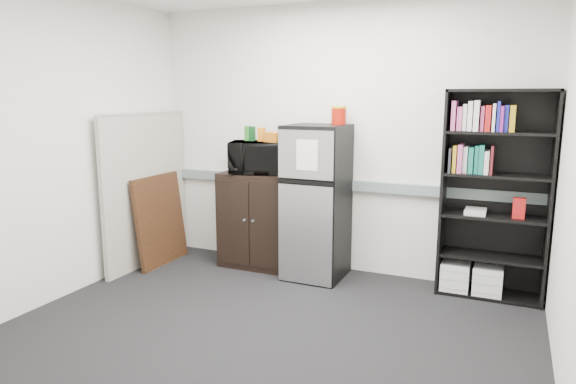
% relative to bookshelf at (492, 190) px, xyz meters
% --- Properties ---
extents(floor, '(4.00, 4.00, 0.00)m').
position_rel_bookshelf_xyz_m(floor, '(-1.51, -1.57, -0.97)').
color(floor, black).
rests_on(floor, ground).
extents(wall_back, '(4.00, 0.02, 2.70)m').
position_rel_bookshelf_xyz_m(wall_back, '(-1.51, 0.18, 0.38)').
color(wall_back, white).
rests_on(wall_back, floor).
extents(wall_left, '(0.02, 3.50, 2.70)m').
position_rel_bookshelf_xyz_m(wall_left, '(-3.51, -1.57, 0.38)').
color(wall_left, white).
rests_on(wall_left, floor).
extents(electrical_raceway, '(3.92, 0.05, 0.10)m').
position_rel_bookshelf_xyz_m(electrical_raceway, '(-1.51, 0.15, -0.07)').
color(electrical_raceway, slate).
rests_on(electrical_raceway, wall_back).
extents(wall_note, '(0.14, 0.00, 0.10)m').
position_rel_bookshelf_xyz_m(wall_note, '(-1.86, 0.18, 0.58)').
color(wall_note, white).
rests_on(wall_note, wall_back).
extents(bookshelf, '(0.90, 0.34, 1.85)m').
position_rel_bookshelf_xyz_m(bookshelf, '(0.00, 0.00, 0.00)').
color(bookshelf, black).
rests_on(bookshelf, floor).
extents(cubicle_partition, '(0.06, 1.30, 1.62)m').
position_rel_bookshelf_xyz_m(cubicle_partition, '(-3.41, -0.49, -0.16)').
color(cubicle_partition, gray).
rests_on(cubicle_partition, floor).
extents(cabinet, '(0.80, 0.53, 1.00)m').
position_rel_bookshelf_xyz_m(cabinet, '(-2.26, -0.07, -0.47)').
color(cabinet, black).
rests_on(cabinet, floor).
extents(microwave, '(0.69, 0.57, 0.33)m').
position_rel_bookshelf_xyz_m(microwave, '(-2.26, -0.08, 0.19)').
color(microwave, black).
rests_on(microwave, cabinet).
extents(snack_box_a, '(0.08, 0.07, 0.15)m').
position_rel_bookshelf_xyz_m(snack_box_a, '(-2.40, -0.05, 0.43)').
color(snack_box_a, '#23611B').
rests_on(snack_box_a, microwave).
extents(snack_box_b, '(0.08, 0.07, 0.15)m').
position_rel_bookshelf_xyz_m(snack_box_b, '(-2.36, -0.05, 0.43)').
color(snack_box_b, '#0D3D18').
rests_on(snack_box_b, microwave).
extents(snack_box_c, '(0.08, 0.06, 0.14)m').
position_rel_bookshelf_xyz_m(snack_box_c, '(-2.25, -0.05, 0.43)').
color(snack_box_c, orange).
rests_on(snack_box_c, microwave).
extents(snack_bag, '(0.20, 0.15, 0.10)m').
position_rel_bookshelf_xyz_m(snack_bag, '(-2.09, -0.10, 0.41)').
color(snack_bag, '#C86614').
rests_on(snack_bag, microwave).
extents(refrigerator, '(0.57, 0.60, 1.52)m').
position_rel_bookshelf_xyz_m(refrigerator, '(-1.60, -0.15, -0.21)').
color(refrigerator, black).
rests_on(refrigerator, floor).
extents(coffee_can, '(0.15, 0.15, 0.20)m').
position_rel_bookshelf_xyz_m(coffee_can, '(-1.43, -0.02, 0.64)').
color(coffee_can, '#9B1307').
rests_on(coffee_can, refrigerator).
extents(framed_poster, '(0.15, 0.75, 0.96)m').
position_rel_bookshelf_xyz_m(framed_poster, '(-3.28, -0.44, -0.49)').
color(framed_poster, black).
rests_on(framed_poster, floor).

